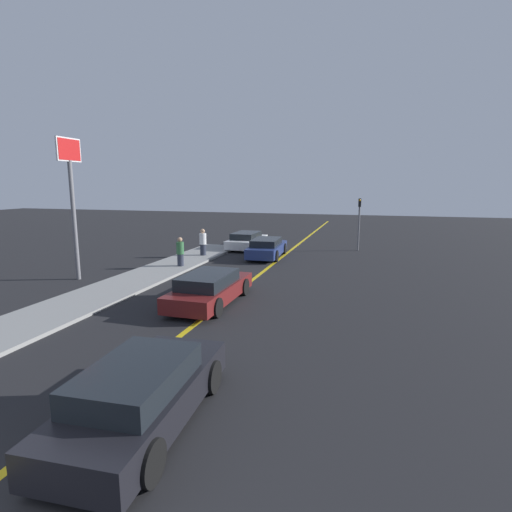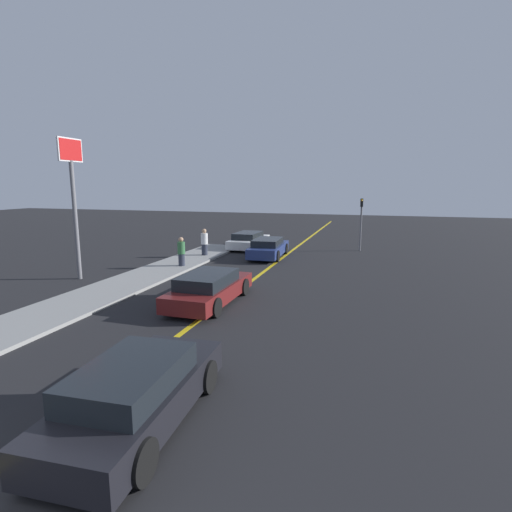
{
  "view_description": "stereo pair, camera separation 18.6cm",
  "coord_description": "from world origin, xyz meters",
  "views": [
    {
      "loc": [
        5.38,
        -2.07,
        4.46
      ],
      "look_at": [
        0.67,
        13.93,
        1.48
      ],
      "focal_mm": 28.0,
      "sensor_mm": 36.0,
      "label": 1
    },
    {
      "loc": [
        5.56,
        -2.01,
        4.46
      ],
      "look_at": [
        0.67,
        13.93,
        1.48
      ],
      "focal_mm": 28.0,
      "sensor_mm": 36.0,
      "label": 2
    }
  ],
  "objects": [
    {
      "name": "car_ahead_center",
      "position": [
        -0.42,
        11.48,
        0.6
      ],
      "size": [
        1.96,
        4.74,
        1.21
      ],
      "rotation": [
        0.0,
        0.0,
        -0.01
      ],
      "color": "maroon",
      "rests_on": "ground_plane"
    },
    {
      "name": "car_parked_left_lot",
      "position": [
        -3.17,
        24.71,
        0.58
      ],
      "size": [
        1.96,
        4.6,
        1.17
      ],
      "rotation": [
        0.0,
        0.0,
        -0.02
      ],
      "color": "silver",
      "rests_on": "ground_plane"
    },
    {
      "name": "pedestrian_mid_group",
      "position": [
        -4.74,
        20.61,
        0.94
      ],
      "size": [
        0.43,
        0.43,
        1.65
      ],
      "color": "#282D3D",
      "rests_on": "sidewalk_left"
    },
    {
      "name": "sidewalk_left",
      "position": [
        -5.14,
        12.53,
        0.06
      ],
      "size": [
        2.66,
        25.07,
        0.13
      ],
      "color": "gray",
      "rests_on": "ground_plane"
    },
    {
      "name": "car_far_distant",
      "position": [
        -0.89,
        21.69,
        0.6
      ],
      "size": [
        2.03,
        4.7,
        1.19
      ],
      "rotation": [
        0.0,
        0.0,
        0.05
      ],
      "color": "navy",
      "rests_on": "ground_plane"
    },
    {
      "name": "roadside_sign",
      "position": [
        -8.04,
        13.41,
        4.61
      ],
      "size": [
        0.2,
        1.48,
        6.57
      ],
      "color": "slate",
      "rests_on": "ground_plane"
    },
    {
      "name": "car_near_right_lane",
      "position": [
        1.43,
        3.9,
        0.64
      ],
      "size": [
        2.07,
        4.57,
        1.29
      ],
      "rotation": [
        0.0,
        0.0,
        0.06
      ],
      "color": "black",
      "rests_on": "ground_plane"
    },
    {
      "name": "pedestrian_near_curb",
      "position": [
        -4.54,
        17.14,
        0.9
      ],
      "size": [
        0.4,
        0.4,
        1.57
      ],
      "color": "#282D3D",
      "rests_on": "sidewalk_left"
    },
    {
      "name": "road_center_line",
      "position": [
        0.0,
        18.0,
        0.0
      ],
      "size": [
        0.2,
        60.0,
        0.01
      ],
      "color": "gold",
      "rests_on": "ground_plane"
    },
    {
      "name": "traffic_light",
      "position": [
        4.46,
        25.89,
        2.22
      ],
      "size": [
        0.18,
        0.4,
        3.56
      ],
      "color": "slate",
      "rests_on": "ground_plane"
    }
  ]
}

